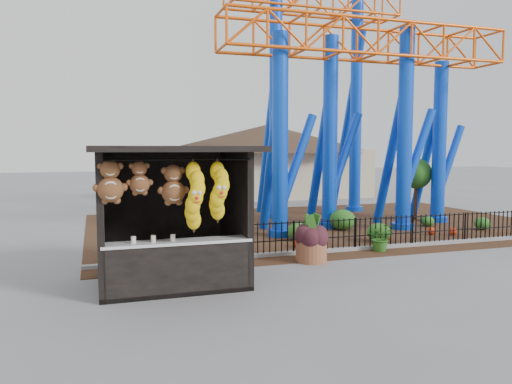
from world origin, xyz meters
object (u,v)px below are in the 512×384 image
object	(u,v)px
roller_coaster	(345,65)
prize_booth	(170,217)
potted_plant	(381,237)
terracotta_planter	(311,251)

from	to	relation	value
roller_coaster	prize_booth	bearing A→B (deg)	-138.02
prize_booth	potted_plant	bearing A→B (deg)	15.54
prize_booth	terracotta_planter	size ratio (longest dim) A/B	4.15
potted_plant	prize_booth	bearing A→B (deg)	-161.29
prize_booth	potted_plant	xyz separation A→B (m)	(6.51, 1.81, -1.12)
prize_booth	roller_coaster	xyz separation A→B (m)	(8.15, 7.34, 4.89)
roller_coaster	terracotta_planter	bearing A→B (deg)	-124.23
terracotta_planter	potted_plant	xyz separation A→B (m)	(2.54, 0.63, 0.13)
roller_coaster	terracotta_planter	world-z (taller)	roller_coaster
prize_booth	roller_coaster	distance (m)	12.01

